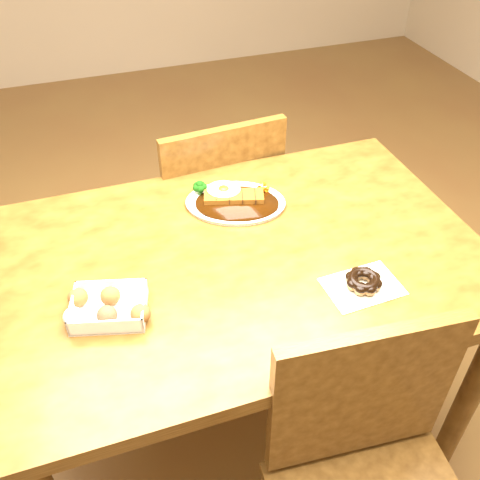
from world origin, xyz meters
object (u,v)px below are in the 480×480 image
object	(u,v)px
chair_far	(213,211)
katsu_curry_plate	(234,200)
table	(242,282)
donut_box	(107,307)
pon_de_ring	(363,281)

from	to	relation	value
chair_far	katsu_curry_plate	world-z (taller)	chair_far
table	chair_far	world-z (taller)	chair_far
table	donut_box	bearing A→B (deg)	-164.88
pon_de_ring	chair_far	bearing A→B (deg)	101.74
table	pon_de_ring	size ratio (longest dim) A/B	6.75
katsu_curry_plate	chair_far	bearing A→B (deg)	85.11
katsu_curry_plate	pon_de_ring	xyz separation A→B (m)	(0.18, -0.40, 0.00)
katsu_curry_plate	pon_de_ring	distance (m)	0.44
table	chair_far	size ratio (longest dim) A/B	1.38
chair_far	katsu_curry_plate	size ratio (longest dim) A/B	2.74
chair_far	donut_box	size ratio (longest dim) A/B	4.59
pon_de_ring	donut_box	bearing A→B (deg)	169.53
table	chair_far	distance (m)	0.57
katsu_curry_plate	donut_box	xyz separation A→B (m)	(-0.39, -0.29, 0.01)
donut_box	katsu_curry_plate	bearing A→B (deg)	37.32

